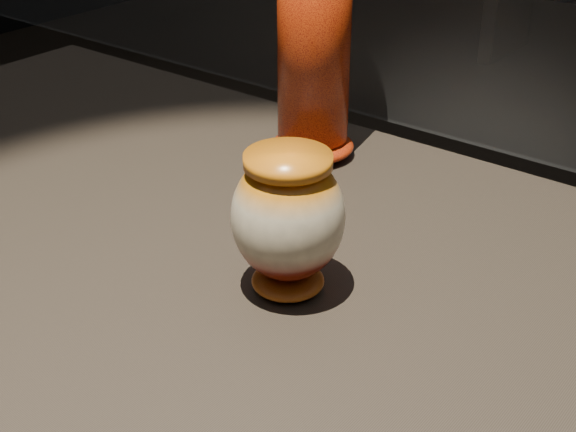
# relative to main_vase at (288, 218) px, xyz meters

# --- Properties ---
(main_vase) EXTENTS (0.15, 0.15, 0.16)m
(main_vase) POSITION_rel_main_vase_xyz_m (0.00, 0.00, 0.00)
(main_vase) COLOR #621308
(main_vase) RESTS_ON display_plinth
(tall_vase) EXTENTS (0.14, 0.14, 0.39)m
(tall_vase) POSITION_rel_main_vase_xyz_m (-0.19, 0.30, 0.10)
(tall_vase) COLOR #CB3C0D
(tall_vase) RESTS_ON display_plinth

